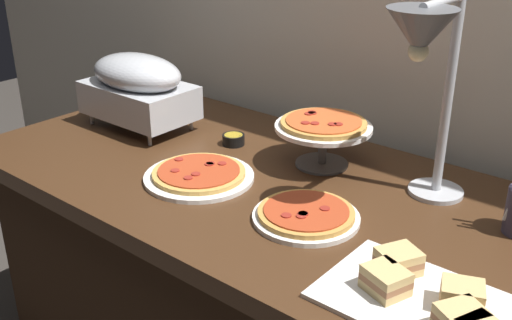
{
  "coord_description": "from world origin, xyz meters",
  "views": [
    {
      "loc": [
        0.85,
        -1.16,
        1.47
      ],
      "look_at": [
        -0.11,
        0.0,
        0.81
      ],
      "focal_mm": 42.61,
      "sensor_mm": 36.0,
      "label": 1
    }
  ],
  "objects_px": {
    "pizza_plate_front": "(306,215)",
    "sauce_cup_near": "(233,139)",
    "heat_lamp": "(425,55)",
    "sandwich_platter": "(431,300)",
    "pizza_plate_center": "(199,175)",
    "pizza_plate_raised_stand": "(323,129)",
    "chafing_dish": "(138,86)"
  },
  "relations": [
    {
      "from": "heat_lamp",
      "to": "pizza_plate_center",
      "type": "distance_m",
      "value": 0.68
    },
    {
      "from": "sandwich_platter",
      "to": "pizza_plate_raised_stand",
      "type": "bearing_deg",
      "value": 141.33
    },
    {
      "from": "pizza_plate_center",
      "to": "heat_lamp",
      "type": "bearing_deg",
      "value": 17.94
    },
    {
      "from": "pizza_plate_front",
      "to": "sauce_cup_near",
      "type": "height_order",
      "value": "sauce_cup_near"
    },
    {
      "from": "pizza_plate_raised_stand",
      "to": "sandwich_platter",
      "type": "bearing_deg",
      "value": -38.67
    },
    {
      "from": "sauce_cup_near",
      "to": "pizza_plate_raised_stand",
      "type": "bearing_deg",
      "value": 8.76
    },
    {
      "from": "pizza_plate_front",
      "to": "sauce_cup_near",
      "type": "xyz_separation_m",
      "value": [
        -0.45,
        0.24,
        0.0
      ]
    },
    {
      "from": "pizza_plate_front",
      "to": "pizza_plate_center",
      "type": "bearing_deg",
      "value": -179.65
    },
    {
      "from": "chafing_dish",
      "to": "sauce_cup_near",
      "type": "distance_m",
      "value": 0.37
    },
    {
      "from": "pizza_plate_raised_stand",
      "to": "sandwich_platter",
      "type": "xyz_separation_m",
      "value": [
        0.52,
        -0.42,
        -0.09
      ]
    },
    {
      "from": "pizza_plate_raised_stand",
      "to": "sandwich_platter",
      "type": "relative_size",
      "value": 0.69
    },
    {
      "from": "chafing_dish",
      "to": "heat_lamp",
      "type": "xyz_separation_m",
      "value": [
        0.96,
        0.01,
        0.26
      ]
    },
    {
      "from": "heat_lamp",
      "to": "sandwich_platter",
      "type": "height_order",
      "value": "heat_lamp"
    },
    {
      "from": "chafing_dish",
      "to": "pizza_plate_center",
      "type": "xyz_separation_m",
      "value": [
        0.43,
        -0.17,
        -0.13
      ]
    },
    {
      "from": "pizza_plate_raised_stand",
      "to": "sandwich_platter",
      "type": "distance_m",
      "value": 0.68
    },
    {
      "from": "pizza_plate_center",
      "to": "sandwich_platter",
      "type": "distance_m",
      "value": 0.74
    },
    {
      "from": "chafing_dish",
      "to": "sandwich_platter",
      "type": "relative_size",
      "value": 0.93
    },
    {
      "from": "heat_lamp",
      "to": "pizza_plate_front",
      "type": "distance_m",
      "value": 0.45
    },
    {
      "from": "chafing_dish",
      "to": "sauce_cup_near",
      "type": "relative_size",
      "value": 5.3
    },
    {
      "from": "chafing_dish",
      "to": "pizza_plate_front",
      "type": "height_order",
      "value": "chafing_dish"
    },
    {
      "from": "pizza_plate_front",
      "to": "sandwich_platter",
      "type": "height_order",
      "value": "sandwich_platter"
    },
    {
      "from": "pizza_plate_center",
      "to": "pizza_plate_raised_stand",
      "type": "relative_size",
      "value": 1.1
    },
    {
      "from": "pizza_plate_front",
      "to": "sandwich_platter",
      "type": "bearing_deg",
      "value": -19.35
    },
    {
      "from": "chafing_dish",
      "to": "heat_lamp",
      "type": "height_order",
      "value": "heat_lamp"
    },
    {
      "from": "pizza_plate_raised_stand",
      "to": "sauce_cup_near",
      "type": "relative_size",
      "value": 3.96
    },
    {
      "from": "pizza_plate_raised_stand",
      "to": "sauce_cup_near",
      "type": "bearing_deg",
      "value": -171.24
    },
    {
      "from": "sandwich_platter",
      "to": "chafing_dish",
      "type": "bearing_deg",
      "value": 165.72
    },
    {
      "from": "sauce_cup_near",
      "to": "heat_lamp",
      "type": "bearing_deg",
      "value": -6.68
    },
    {
      "from": "sandwich_platter",
      "to": "pizza_plate_front",
      "type": "bearing_deg",
      "value": 160.65
    },
    {
      "from": "heat_lamp",
      "to": "pizza_plate_center",
      "type": "xyz_separation_m",
      "value": [
        -0.53,
        -0.17,
        -0.38
      ]
    },
    {
      "from": "heat_lamp",
      "to": "sauce_cup_near",
      "type": "xyz_separation_m",
      "value": [
        -0.62,
        0.07,
        -0.38
      ]
    },
    {
      "from": "heat_lamp",
      "to": "pizza_plate_front",
      "type": "bearing_deg",
      "value": -136.26
    }
  ]
}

